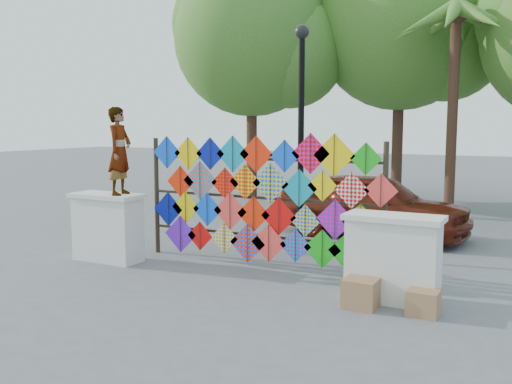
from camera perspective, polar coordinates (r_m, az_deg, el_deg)
ground at (r=9.87m, az=-1.85°, el=-8.33°), size 80.00×80.00×0.00m
parapet_left at (r=11.12m, az=-14.62°, el=-3.38°), size 1.40×0.65×1.28m
parapet_right at (r=8.55m, az=13.52°, el=-6.41°), size 1.40×0.65×1.28m
kite_rack at (r=10.21m, az=0.47°, el=-0.80°), size 4.88×0.24×2.43m
tree_west at (r=19.75m, az=-0.14°, el=15.02°), size 5.85×5.20×8.01m
tree_mid at (r=20.11m, az=14.60°, el=15.80°), size 6.30×5.60×8.61m
palm_tree at (r=16.65m, az=19.34°, el=14.68°), size 3.62×3.62×5.83m
vendor_woman at (r=10.73m, az=-13.49°, el=4.00°), size 0.49×0.65×1.61m
sedan at (r=13.27m, az=11.58°, el=-1.24°), size 4.52×2.18×1.49m
lamppost at (r=11.18m, az=4.53°, el=7.39°), size 0.28×0.28×4.46m
cardboard_box_near at (r=8.29m, az=10.42°, el=-9.94°), size 0.46×0.41×0.41m
cardboard_box_far at (r=8.18m, az=16.38°, el=-10.57°), size 0.41×0.38×0.35m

